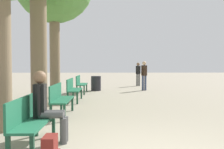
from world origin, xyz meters
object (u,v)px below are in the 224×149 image
(pedestrian_mid, at_px, (144,74))
(bench_row_0, at_px, (29,118))
(bench_row_2, at_px, (73,88))
(person_seated, at_px, (47,105))
(bench_row_3, at_px, (80,83))
(trash_bin, at_px, (96,83))
(bench_row_1, at_px, (60,97))
(pedestrian_near, at_px, (138,73))

(pedestrian_mid, bearing_deg, bench_row_0, -109.74)
(bench_row_2, height_order, person_seated, person_seated)
(bench_row_3, distance_m, person_seated, 7.95)
(bench_row_2, relative_size, pedestrian_mid, 0.95)
(pedestrian_mid, xyz_separation_m, trash_bin, (-2.68, -0.06, -0.53))
(bench_row_0, bearing_deg, bench_row_2, 90.00)
(bench_row_2, height_order, trash_bin, bench_row_2)
(bench_row_1, bearing_deg, trash_bin, 83.76)
(bench_row_0, distance_m, trash_bin, 9.50)
(bench_row_3, xyz_separation_m, pedestrian_mid, (3.42, 1.29, 0.41))
(bench_row_0, distance_m, pedestrian_mid, 10.13)
(bench_row_2, bearing_deg, bench_row_3, 90.00)
(trash_bin, bearing_deg, bench_row_2, -100.47)
(bench_row_1, height_order, bench_row_2, same)
(bench_row_3, relative_size, person_seated, 1.15)
(bench_row_2, height_order, pedestrian_mid, pedestrian_mid)
(bench_row_2, distance_m, bench_row_3, 2.75)
(bench_row_0, bearing_deg, bench_row_3, 90.00)
(bench_row_2, bearing_deg, pedestrian_near, 63.55)
(bench_row_1, bearing_deg, bench_row_0, -90.00)
(bench_row_1, xyz_separation_m, pedestrian_near, (3.44, 9.67, 0.38))
(bench_row_0, distance_m, bench_row_1, 2.75)
(bench_row_1, relative_size, pedestrian_mid, 0.95)
(bench_row_3, distance_m, pedestrian_near, 5.43)
(bench_row_1, height_order, pedestrian_near, pedestrian_near)
(bench_row_3, relative_size, pedestrian_near, 0.98)
(bench_row_3, xyz_separation_m, trash_bin, (0.74, 1.24, -0.12))
(pedestrian_near, height_order, trash_bin, pedestrian_near)
(bench_row_2, xyz_separation_m, person_seated, (0.23, -5.20, 0.18))
(bench_row_1, bearing_deg, pedestrian_near, 70.39)
(bench_row_2, bearing_deg, bench_row_0, -90.00)
(bench_row_1, distance_m, pedestrian_mid, 7.61)
(bench_row_1, height_order, pedestrian_mid, pedestrian_mid)
(bench_row_2, distance_m, trash_bin, 4.05)
(bench_row_0, height_order, trash_bin, bench_row_0)
(pedestrian_mid, distance_m, trash_bin, 2.74)
(bench_row_3, bearing_deg, bench_row_1, -90.00)
(bench_row_1, relative_size, pedestrian_near, 0.98)
(pedestrian_mid, height_order, trash_bin, pedestrian_mid)
(person_seated, height_order, pedestrian_near, pedestrian_near)
(trash_bin, bearing_deg, pedestrian_near, 47.36)
(pedestrian_near, height_order, pedestrian_mid, pedestrian_mid)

